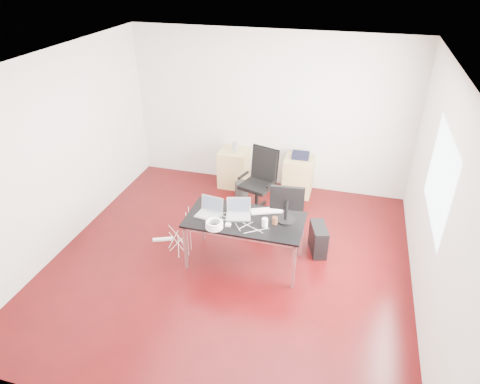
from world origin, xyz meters
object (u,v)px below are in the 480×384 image
(pc_tower, at_px, (318,239))
(filing_cabinet_left, at_px, (234,168))
(desk, at_px, (245,222))
(filing_cabinet_right, at_px, (298,176))
(office_chair, at_px, (260,178))

(pc_tower, bearing_deg, filing_cabinet_left, 119.32)
(desk, distance_m, filing_cabinet_left, 2.33)
(filing_cabinet_right, xyz_separation_m, pc_tower, (0.56, -1.65, -0.13))
(office_chair, bearing_deg, filing_cabinet_right, 71.06)
(filing_cabinet_right, height_order, pc_tower, filing_cabinet_right)
(filing_cabinet_left, bearing_deg, office_chair, -47.63)
(filing_cabinet_left, relative_size, pc_tower, 1.56)
(filing_cabinet_left, distance_m, pc_tower, 2.43)
(filing_cabinet_left, bearing_deg, pc_tower, -42.98)
(desk, bearing_deg, office_chair, 95.05)
(office_chair, bearing_deg, desk, -67.45)
(filing_cabinet_right, bearing_deg, office_chair, -126.44)
(filing_cabinet_left, height_order, pc_tower, filing_cabinet_left)
(filing_cabinet_left, height_order, filing_cabinet_right, same)
(desk, height_order, filing_cabinet_left, desk)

